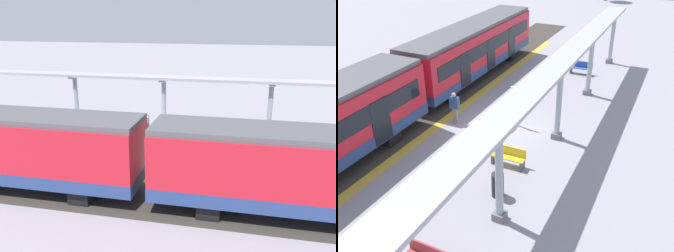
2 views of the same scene
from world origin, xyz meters
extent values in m
plane|color=gray|center=(0.00, 0.00, 0.00)|extent=(176.00, 176.00, 0.00)
cube|color=gold|center=(-3.06, 0.00, 0.00)|extent=(0.53, 31.32, 0.01)
cube|color=#38332D|center=(-4.93, 0.00, 0.00)|extent=(3.20, 43.32, 0.01)
cube|color=red|center=(-4.93, -7.85, 1.94)|extent=(2.60, 13.07, 2.60)
cube|color=navy|center=(-4.93, -7.85, 0.92)|extent=(2.63, 13.09, 0.55)
cube|color=#515156|center=(-4.93, -7.85, 3.36)|extent=(2.39, 13.07, 0.24)
cube|color=black|center=(-3.62, -7.85, 2.25)|extent=(0.03, 12.02, 0.84)
cube|color=black|center=(-3.61, -7.85, 1.69)|extent=(0.04, 1.10, 2.00)
cube|color=black|center=(-3.61, -4.58, 1.69)|extent=(0.04, 1.10, 2.00)
cube|color=black|center=(-4.93, -3.66, 0.32)|extent=(2.21, 0.90, 0.64)
cube|color=navy|center=(-4.93, 5.82, 0.92)|extent=(2.63, 13.09, 0.55)
cube|color=black|center=(-3.62, 5.82, 2.25)|extent=(0.03, 12.02, 0.84)
cube|color=black|center=(-3.61, 2.55, 1.69)|extent=(0.04, 1.10, 2.00)
cube|color=black|center=(-3.61, 5.82, 1.69)|extent=(0.04, 1.10, 2.00)
cube|color=black|center=(-4.93, 1.64, 0.32)|extent=(2.21, 0.90, 0.64)
cube|color=slate|center=(2.88, -6.22, 0.15)|extent=(0.44, 0.44, 0.30)
cylinder|color=#95A4AE|center=(2.88, -6.22, 2.01)|extent=(0.28, 0.28, 3.42)
cube|color=#95A4AE|center=(2.88, -6.22, 3.78)|extent=(1.10, 0.36, 0.12)
cube|color=slate|center=(2.88, 0.07, 0.15)|extent=(0.44, 0.44, 0.30)
cylinder|color=#95A4AE|center=(2.88, 0.07, 2.01)|extent=(0.28, 0.28, 3.42)
cube|color=#95A4AE|center=(2.88, 0.07, 3.78)|extent=(1.10, 0.36, 0.12)
cube|color=slate|center=(2.88, 5.91, 0.15)|extent=(0.44, 0.44, 0.30)
cylinder|color=#95A4AE|center=(2.88, 5.91, 2.01)|extent=(0.28, 0.28, 3.42)
cube|color=#95A4AE|center=(2.88, 5.91, 3.78)|extent=(1.10, 0.36, 0.12)
cube|color=#A8AAB2|center=(2.88, 0.07, 3.92)|extent=(1.20, 25.27, 0.16)
cube|color=#2C4AA5|center=(1.58, 9.11, 0.44)|extent=(1.51, 0.47, 0.04)
cube|color=#2C4AA5|center=(1.58, 9.30, 0.66)|extent=(1.50, 0.09, 0.40)
cube|color=#4C4C51|center=(2.25, 9.12, 0.21)|extent=(0.11, 0.40, 0.42)
cube|color=#4C4C51|center=(0.91, 9.09, 0.21)|extent=(0.11, 0.40, 0.42)
cube|color=maroon|center=(1.92, -9.19, 0.44)|extent=(1.51, 0.46, 0.04)
cube|color=maroon|center=(1.92, -9.00, 0.66)|extent=(1.50, 0.08, 0.40)
cube|color=#4C4C51|center=(2.59, -9.20, 0.21)|extent=(0.10, 0.40, 0.42)
cube|color=#4C4C51|center=(1.25, -9.19, 0.21)|extent=(0.10, 0.40, 0.42)
cube|color=gold|center=(1.74, -3.07, 0.44)|extent=(1.50, 0.45, 0.04)
cube|color=gold|center=(1.74, -2.88, 0.66)|extent=(1.50, 0.07, 0.40)
cube|color=#4C4C51|center=(2.41, -3.07, 0.21)|extent=(0.10, 0.40, 0.42)
cube|color=#4C4C51|center=(1.07, -3.08, 0.21)|extent=(0.10, 0.40, 0.42)
cylinder|color=#212729|center=(2.24, -5.07, 0.49)|extent=(0.48, 0.48, 0.99)
cylinder|color=#4C4C51|center=(0.55, 0.44, 1.10)|extent=(0.10, 0.10, 2.20)
cube|color=silver|center=(0.55, 0.44, 1.95)|extent=(0.56, 0.04, 0.36)
cylinder|color=gray|center=(-2.32, -0.66, 0.42)|extent=(0.11, 0.11, 0.85)
cylinder|color=gray|center=(-2.49, -0.67, 0.42)|extent=(0.11, 0.11, 0.85)
cube|color=#2B4C7B|center=(-2.41, -0.66, 1.16)|extent=(0.51, 0.25, 0.63)
sphere|color=tan|center=(-2.41, -0.66, 1.60)|extent=(0.23, 0.23, 0.23)
camera|label=1|loc=(-17.94, -4.76, 7.38)|focal=38.20mm
camera|label=2|loc=(7.47, -15.43, 9.36)|focal=40.60mm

